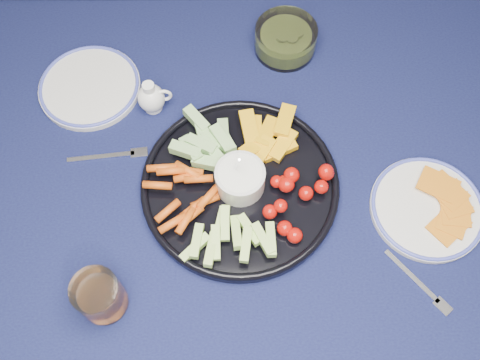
{
  "coord_description": "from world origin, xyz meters",
  "views": [
    {
      "loc": [
        -0.07,
        -0.39,
        1.67
      ],
      "look_at": [
        -0.07,
        0.04,
        0.78
      ],
      "focal_mm": 40.0,
      "sensor_mm": 36.0,
      "label": 1
    }
  ],
  "objects_px": {
    "crudite_platter": "(239,183)",
    "pickle_bowl": "(285,40)",
    "dining_table": "(272,226)",
    "creamer_pitcher": "(152,98)",
    "side_plate_extra": "(90,87)",
    "cheese_plate": "(428,207)",
    "juice_tumbler": "(101,297)"
  },
  "relations": [
    {
      "from": "creamer_pitcher",
      "to": "juice_tumbler",
      "type": "relative_size",
      "value": 0.82
    },
    {
      "from": "creamer_pitcher",
      "to": "juice_tumbler",
      "type": "distance_m",
      "value": 0.41
    },
    {
      "from": "dining_table",
      "to": "side_plate_extra",
      "type": "bearing_deg",
      "value": 143.56
    },
    {
      "from": "crudite_platter",
      "to": "cheese_plate",
      "type": "bearing_deg",
      "value": -8.08
    },
    {
      "from": "creamer_pitcher",
      "to": "pickle_bowl",
      "type": "height_order",
      "value": "creamer_pitcher"
    },
    {
      "from": "creamer_pitcher",
      "to": "cheese_plate",
      "type": "xyz_separation_m",
      "value": [
        0.52,
        -0.24,
        -0.02
      ]
    },
    {
      "from": "cheese_plate",
      "to": "side_plate_extra",
      "type": "xyz_separation_m",
      "value": [
        -0.66,
        0.28,
        -0.0
      ]
    },
    {
      "from": "juice_tumbler",
      "to": "creamer_pitcher",
      "type": "bearing_deg",
      "value": 81.81
    },
    {
      "from": "pickle_bowl",
      "to": "cheese_plate",
      "type": "xyz_separation_m",
      "value": [
        0.25,
        -0.39,
        -0.02
      ]
    },
    {
      "from": "creamer_pitcher",
      "to": "juice_tumbler",
      "type": "bearing_deg",
      "value": -98.19
    },
    {
      "from": "crudite_platter",
      "to": "pickle_bowl",
      "type": "distance_m",
      "value": 0.35
    },
    {
      "from": "crudite_platter",
      "to": "cheese_plate",
      "type": "relative_size",
      "value": 1.77
    },
    {
      "from": "crudite_platter",
      "to": "side_plate_extra",
      "type": "bearing_deg",
      "value": 143.13
    },
    {
      "from": "pickle_bowl",
      "to": "cheese_plate",
      "type": "bearing_deg",
      "value": -57.36
    },
    {
      "from": "dining_table",
      "to": "creamer_pitcher",
      "type": "xyz_separation_m",
      "value": [
        -0.24,
        0.23,
        0.12
      ]
    },
    {
      "from": "pickle_bowl",
      "to": "juice_tumbler",
      "type": "height_order",
      "value": "juice_tumbler"
    },
    {
      "from": "crudite_platter",
      "to": "cheese_plate",
      "type": "distance_m",
      "value": 0.35
    },
    {
      "from": "juice_tumbler",
      "to": "side_plate_extra",
      "type": "height_order",
      "value": "juice_tumbler"
    },
    {
      "from": "dining_table",
      "to": "side_plate_extra",
      "type": "height_order",
      "value": "side_plate_extra"
    },
    {
      "from": "creamer_pitcher",
      "to": "pickle_bowl",
      "type": "distance_m",
      "value": 0.32
    },
    {
      "from": "dining_table",
      "to": "crudite_platter",
      "type": "xyz_separation_m",
      "value": [
        -0.07,
        0.05,
        0.11
      ]
    },
    {
      "from": "cheese_plate",
      "to": "creamer_pitcher",
      "type": "bearing_deg",
      "value": 155.8
    },
    {
      "from": "side_plate_extra",
      "to": "cheese_plate",
      "type": "bearing_deg",
      "value": -23.15
    },
    {
      "from": "creamer_pitcher",
      "to": "pickle_bowl",
      "type": "xyz_separation_m",
      "value": [
        0.28,
        0.15,
        -0.01
      ]
    },
    {
      "from": "pickle_bowl",
      "to": "side_plate_extra",
      "type": "relative_size",
      "value": 0.63
    },
    {
      "from": "creamer_pitcher",
      "to": "cheese_plate",
      "type": "relative_size",
      "value": 0.36
    },
    {
      "from": "dining_table",
      "to": "pickle_bowl",
      "type": "distance_m",
      "value": 0.4
    },
    {
      "from": "dining_table",
      "to": "crudite_platter",
      "type": "height_order",
      "value": "crudite_platter"
    },
    {
      "from": "dining_table",
      "to": "cheese_plate",
      "type": "height_order",
      "value": "cheese_plate"
    },
    {
      "from": "crudite_platter",
      "to": "juice_tumbler",
      "type": "relative_size",
      "value": 4.0
    },
    {
      "from": "creamer_pitcher",
      "to": "juice_tumbler",
      "type": "height_order",
      "value": "juice_tumbler"
    },
    {
      "from": "side_plate_extra",
      "to": "crudite_platter",
      "type": "bearing_deg",
      "value": -36.87
    }
  ]
}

